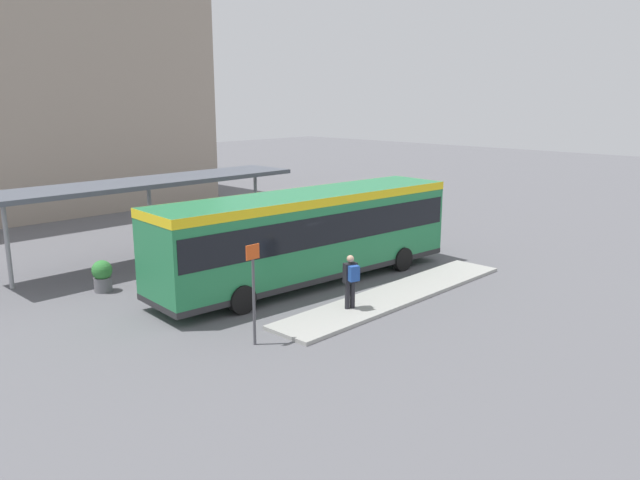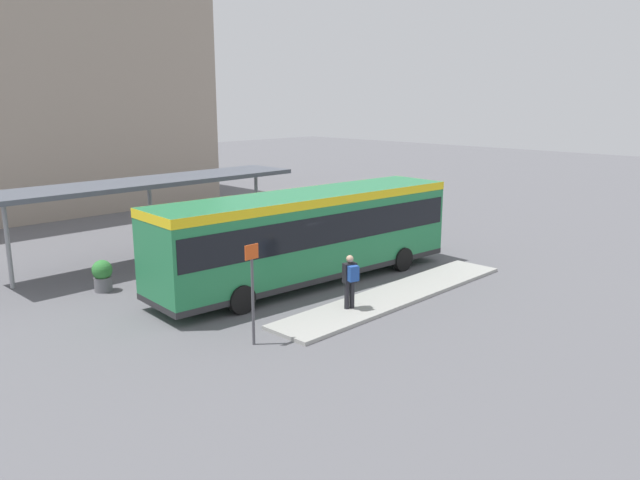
% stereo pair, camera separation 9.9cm
% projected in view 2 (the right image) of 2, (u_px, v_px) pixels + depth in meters
% --- Properties ---
extents(ground_plane, '(120.00, 120.00, 0.00)m').
position_uv_depth(ground_plane, '(308.00, 282.00, 22.66)').
color(ground_plane, '#5B5B60').
extents(curb_island, '(10.36, 1.80, 0.12)m').
position_uv_depth(curb_island, '(396.00, 295.00, 21.01)').
color(curb_island, '#9E9E99').
rests_on(curb_island, ground_plane).
extents(city_bus, '(12.19, 3.48, 3.27)m').
position_uv_depth(city_bus, '(308.00, 231.00, 22.24)').
color(city_bus, '#237A47').
rests_on(city_bus, ground_plane).
extents(pedestrian_waiting, '(0.47, 0.52, 1.71)m').
position_uv_depth(pedestrian_waiting, '(350.00, 278.00, 19.26)').
color(pedestrian_waiting, '#232328').
rests_on(pedestrian_waiting, curb_island).
extents(bicycle_red, '(0.48, 1.66, 0.71)m').
position_uv_depth(bicycle_red, '(425.00, 224.00, 31.22)').
color(bicycle_red, black).
rests_on(bicycle_red, ground_plane).
extents(bicycle_black, '(0.48, 1.56, 0.67)m').
position_uv_depth(bicycle_black, '(411.00, 223.00, 31.59)').
color(bicycle_black, black).
rests_on(bicycle_black, ground_plane).
extents(station_shelter, '(13.17, 2.73, 3.31)m').
position_uv_depth(station_shelter, '(149.00, 184.00, 25.14)').
color(station_shelter, '#4C515B').
rests_on(station_shelter, ground_plane).
extents(potted_planter_near_shelter, '(0.69, 0.69, 1.11)m').
position_uv_depth(potted_planter_near_shelter, '(102.00, 275.00, 21.48)').
color(potted_planter_near_shelter, slate).
rests_on(potted_planter_near_shelter, ground_plane).
extents(potted_planter_far_side, '(0.90, 0.90, 1.25)m').
position_uv_depth(potted_planter_far_side, '(259.00, 237.00, 26.96)').
color(potted_planter_far_side, slate).
rests_on(potted_planter_far_side, ground_plane).
extents(platform_sign, '(0.44, 0.08, 2.80)m').
position_uv_depth(platform_sign, '(253.00, 290.00, 16.62)').
color(platform_sign, '#4C4C51').
rests_on(platform_sign, ground_plane).
extents(station_building, '(19.12, 11.85, 14.84)m').
position_uv_depth(station_building, '(25.00, 82.00, 36.98)').
color(station_building, gray).
rests_on(station_building, ground_plane).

